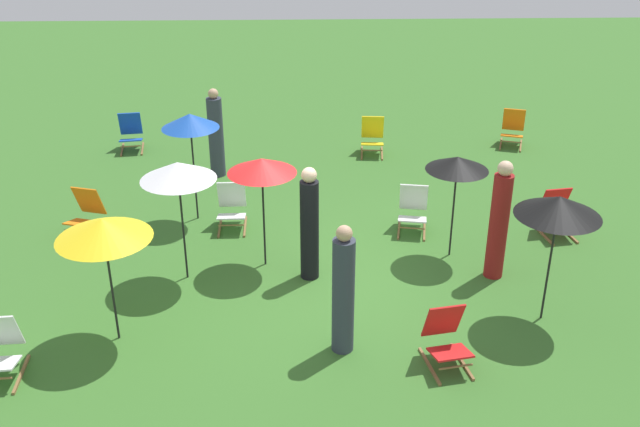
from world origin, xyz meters
TOP-DOWN VIEW (x-y plane):
  - ground_plane at (0.00, 0.00)m, footprint 40.00×40.00m
  - deckchair_0 at (-1.52, 1.75)m, footprint 0.49×0.77m
  - deckchair_1 at (-4.00, 1.58)m, footprint 0.67×0.86m
  - deckchair_2 at (1.62, 1.55)m, footprint 0.60×0.83m
  - deckchair_3 at (-4.05, 5.61)m, footprint 0.58×0.82m
  - deckchair_4 at (1.49, -2.19)m, footprint 0.61×0.83m
  - deckchair_5 at (4.05, 1.31)m, footprint 0.59×0.82m
  - deckchair_7 at (1.27, 5.21)m, footprint 0.54×0.80m
  - deckchair_8 at (4.46, 5.62)m, footprint 0.69×0.87m
  - umbrella_0 at (-0.90, 0.42)m, footprint 1.05×1.05m
  - umbrella_1 at (-2.81, -1.51)m, footprint 1.22×1.22m
  - umbrella_2 at (2.10, 0.62)m, footprint 0.98×0.98m
  - umbrella_3 at (-2.17, 2.10)m, footprint 0.98×0.98m
  - umbrella_4 at (3.05, -1.22)m, footprint 1.14×1.14m
  - umbrella_5 at (-2.09, 0.05)m, footprint 1.11×1.11m
  - person_0 at (-1.99, 4.09)m, footprint 0.38×0.38m
  - person_1 at (-0.20, 0.01)m, footprint 0.35×0.35m
  - person_2 at (2.65, -0.04)m, footprint 0.38×0.38m
  - person_3 at (0.20, -1.84)m, footprint 0.37×0.37m

SIDE VIEW (x-z plane):
  - ground_plane at x=0.00m, z-range 0.00..0.00m
  - deckchair_0 at x=-1.52m, z-range -0.05..0.79m
  - deckchair_1 at x=-4.00m, z-range -0.05..0.79m
  - deckchair_2 at x=1.62m, z-range -0.05..0.79m
  - deckchair_3 at x=-4.05m, z-range -0.05..0.79m
  - deckchair_4 at x=1.49m, z-range -0.05..0.79m
  - deckchair_5 at x=4.05m, z-range -0.05..0.79m
  - deckchair_7 at x=1.27m, z-range -0.05..0.79m
  - deckchair_8 at x=4.46m, z-range -0.05..0.79m
  - person_0 at x=-1.99m, z-range -0.05..1.77m
  - person_3 at x=0.20m, z-range -0.04..1.78m
  - person_1 at x=-0.20m, z-range -0.03..1.79m
  - person_2 at x=2.65m, z-range -0.03..1.88m
  - umbrella_2 at x=2.10m, z-range 0.75..2.47m
  - umbrella_1 at x=-2.81m, z-range 0.76..2.56m
  - umbrella_0 at x=-0.90m, z-range 0.78..2.60m
  - umbrella_4 at x=3.05m, z-range 0.80..2.69m
  - umbrella_5 at x=-2.09m, z-range 0.82..2.73m
  - umbrella_3 at x=-2.17m, z-range 0.85..2.81m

